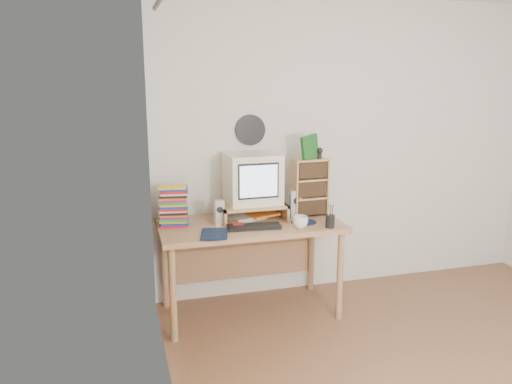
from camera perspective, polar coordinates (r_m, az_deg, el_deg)
back_wall at (r=4.46m, az=10.94°, el=5.01°), size 3.50×0.00×3.50m
left_wall at (r=2.29m, az=-9.21°, el=-2.27°), size 0.00×3.50×3.50m
curtain at (r=2.78m, az=-9.48°, el=-1.71°), size 0.00×2.20×2.20m
wall_disc at (r=4.09m, az=-0.65°, el=7.09°), size 0.25×0.02×0.25m
desk at (r=3.96m, az=-0.94°, el=-5.16°), size 1.40×0.70×0.75m
monitor_riser at (r=3.95m, az=-0.38°, el=-1.78°), size 0.52×0.30×0.12m
crt_monitor at (r=3.95m, az=-0.34°, el=1.54°), size 0.42×0.42×0.39m
speaker_left at (r=3.82m, az=-4.27°, el=-2.31°), size 0.08×0.08×0.19m
speaker_right at (r=4.01m, az=4.47°, el=-1.33°), size 0.09×0.09×0.22m
keyboard at (r=3.72m, az=-0.24°, el=-3.99°), size 0.41×0.17×0.03m
dvd_stack at (r=3.81m, az=-9.39°, el=-1.67°), size 0.22×0.17×0.29m
cd_rack at (r=4.04m, az=6.12°, el=0.53°), size 0.29×0.16×0.47m
mug at (r=3.74m, az=5.07°, el=-3.45°), size 0.12×0.12×0.09m
diary at (r=3.57m, az=-6.30°, el=-4.65°), size 0.26×0.22×0.05m
mousepad at (r=3.90m, az=5.46°, el=-3.44°), size 0.23×0.23×0.00m
pen_cup at (r=3.77m, az=8.47°, el=-3.03°), size 0.09×0.09×0.14m
papers at (r=3.98m, az=-0.45°, el=-2.78°), size 0.31×0.27×0.04m
red_box at (r=3.73m, az=-2.06°, el=-3.87°), size 0.08×0.06×0.04m
game_box at (r=3.96m, az=6.15°, el=5.11°), size 0.15×0.08×0.19m
webcam at (r=4.02m, az=7.27°, el=4.43°), size 0.06×0.06×0.09m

